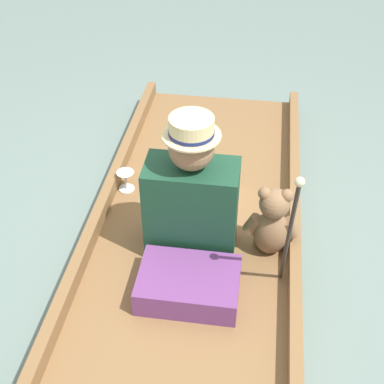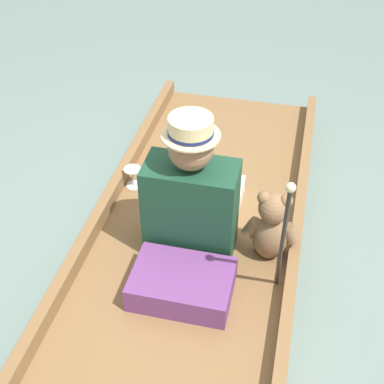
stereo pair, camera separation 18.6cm
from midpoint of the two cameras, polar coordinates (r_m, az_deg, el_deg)
name	(u,v)px [view 2 (the right image)]	position (r m, az deg, el deg)	size (l,w,h in m)	color
ground_plane	(196,242)	(3.16, 2.16, -5.42)	(16.00, 16.00, 0.00)	slate
punt_boat	(196,235)	(3.12, 2.19, -4.61)	(1.19, 3.08, 0.20)	brown
seat_cushion	(182,284)	(2.71, 0.94, -9.85)	(0.50, 0.35, 0.14)	#6B3875
seated_person	(193,197)	(2.84, 2.01, -0.55)	(0.48, 0.71, 0.83)	white
teddy_bear	(271,228)	(2.84, 10.34, -3.81)	(0.31, 0.18, 0.44)	#846042
wine_glass	(133,174)	(3.34, -4.76, 1.94)	(0.11, 0.11, 0.13)	silver
walking_cane	(284,231)	(2.43, 11.97, -4.19)	(0.04, 0.23, 0.81)	#2D2823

